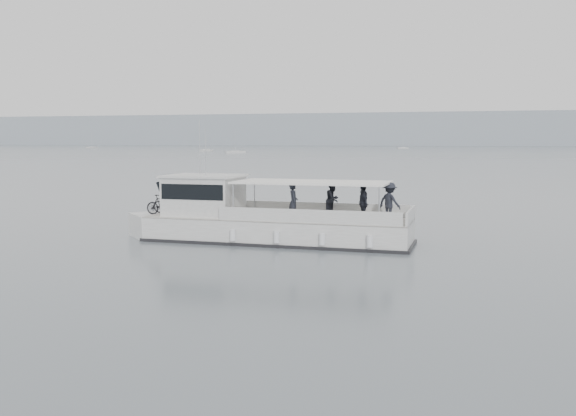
# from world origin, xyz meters

# --- Properties ---
(ground) EXTENTS (1400.00, 1400.00, 0.00)m
(ground) POSITION_xyz_m (0.00, 0.00, 0.00)
(ground) COLOR slate
(ground) RESTS_ON ground
(headland) EXTENTS (1400.00, 90.00, 28.00)m
(headland) POSITION_xyz_m (0.00, 560.00, 14.00)
(headland) COLOR #939EA8
(headland) RESTS_ON ground
(tour_boat) EXTENTS (14.02, 3.66, 5.87)m
(tour_boat) POSITION_xyz_m (-5.19, 1.25, 0.96)
(tour_boat) COLOR white
(tour_boat) RESTS_ON ground
(moored_fleet) EXTENTS (412.98, 338.33, 9.15)m
(moored_fleet) POSITION_xyz_m (-19.67, 190.05, 0.36)
(moored_fleet) COLOR white
(moored_fleet) RESTS_ON ground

